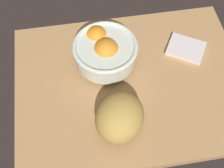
# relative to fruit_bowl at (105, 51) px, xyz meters

# --- Properties ---
(ground_plane) EXTENTS (0.78, 0.59, 0.03)m
(ground_plane) POSITION_rel_fruit_bowl_xyz_m (-0.07, 0.10, -0.08)
(ground_plane) COLOR tan
(fruit_bowl) EXTENTS (0.22, 0.22, 0.12)m
(fruit_bowl) POSITION_rel_fruit_bowl_xyz_m (0.00, 0.00, 0.00)
(fruit_bowl) COLOR silver
(fruit_bowl) RESTS_ON ground
(bread_loaf) EXTENTS (0.20, 0.21, 0.12)m
(bread_loaf) POSITION_rel_fruit_bowl_xyz_m (-0.01, 0.25, -0.00)
(bread_loaf) COLOR #B59143
(bread_loaf) RESTS_ON ground
(napkin_folded) EXTENTS (0.16, 0.15, 0.02)m
(napkin_folded) POSITION_rel_fruit_bowl_xyz_m (-0.30, -0.00, -0.05)
(napkin_folded) COLOR silver
(napkin_folded) RESTS_ON ground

